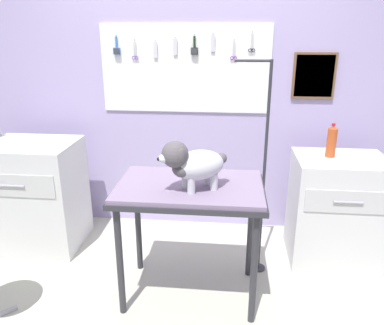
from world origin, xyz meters
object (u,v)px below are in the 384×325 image
(dog, at_px, (192,163))
(counter_left, at_px, (32,195))
(grooming_table, at_px, (190,197))
(grooming_arm, at_px, (262,181))
(soda_bottle, at_px, (332,141))
(cabinet_right, at_px, (335,210))

(dog, relative_size, counter_left, 0.48)
(grooming_table, xyz_separation_m, grooming_arm, (0.49, 0.33, 0.00))
(dog, xyz_separation_m, counter_left, (-1.42, 0.63, -0.55))
(counter_left, height_order, soda_bottle, soda_bottle)
(grooming_table, xyz_separation_m, soda_bottle, (1.01, 0.59, 0.24))
(cabinet_right, bearing_deg, counter_left, -179.59)
(grooming_table, relative_size, grooming_arm, 0.60)
(counter_left, bearing_deg, soda_bottle, 1.15)
(grooming_table, height_order, grooming_arm, grooming_arm)
(grooming_table, bearing_deg, soda_bottle, 30.13)
(grooming_arm, xyz_separation_m, counter_left, (-1.89, 0.21, -0.29))
(grooming_table, xyz_separation_m, counter_left, (-1.40, 0.54, -0.28))
(dog, bearing_deg, grooming_table, 104.91)
(grooming_arm, xyz_separation_m, soda_bottle, (0.52, 0.26, 0.24))
(grooming_arm, xyz_separation_m, cabinet_right, (0.60, 0.23, -0.31))
(grooming_table, height_order, dog, dog)
(grooming_table, bearing_deg, counter_left, 158.97)
(dog, distance_m, soda_bottle, 1.19)
(grooming_table, xyz_separation_m, cabinet_right, (1.09, 0.55, -0.31))
(dog, relative_size, cabinet_right, 0.51)
(dog, bearing_deg, cabinet_right, 31.03)
(dog, relative_size, soda_bottle, 1.68)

